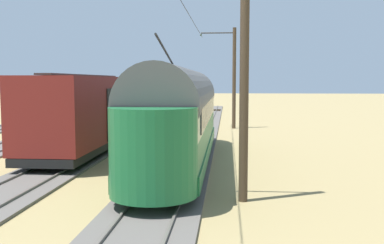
{
  "coord_description": "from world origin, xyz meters",
  "views": [
    {
      "loc": [
        -9.77,
        24.53,
        3.72
      ],
      "look_at": [
        -8.18,
        4.71,
        1.89
      ],
      "focal_mm": 41.79,
      "sensor_mm": 36.0,
      "label": 1
    }
  ],
  "objects": [
    {
      "name": "vintage_streetcar",
      "position": [
        -7.66,
        5.09,
        2.26
      ],
      "size": [
        2.65,
        16.43,
        4.93
      ],
      "color": "#196033",
      "rests_on": "ground"
    },
    {
      "name": "track_third_siding",
      "position": [
        2.55,
        -0.31,
        0.05
      ],
      "size": [
        2.8,
        80.0,
        0.18
      ],
      "color": "#56514C",
      "rests_on": "ground"
    },
    {
      "name": "catenary_pole_mid_near",
      "position": [
        -10.19,
        10.88,
        4.07
      ],
      "size": [
        2.82,
        0.28,
        7.82
      ],
      "color": "#423323",
      "rests_on": "ground"
    },
    {
      "name": "catenary_pole_foreground",
      "position": [
        -10.19,
        -10.49,
        4.07
      ],
      "size": [
        2.82,
        0.28,
        7.82
      ],
      "color": "#423323",
      "rests_on": "ground"
    },
    {
      "name": "track_adjacent_siding",
      "position": [
        -2.55,
        -0.31,
        0.05
      ],
      "size": [
        2.8,
        80.0,
        0.18
      ],
      "color": "#56514C",
      "rests_on": "ground"
    },
    {
      "name": "track_streetcar_siding",
      "position": [
        -7.66,
        -0.31,
        0.05
      ],
      "size": [
        2.8,
        80.0,
        0.18
      ],
      "color": "#56514C",
      "rests_on": "ground"
    },
    {
      "name": "coach_adjacent",
      "position": [
        -2.56,
        2.52,
        2.16
      ],
      "size": [
        2.96,
        11.2,
        3.85
      ],
      "color": "maroon",
      "rests_on": "ground"
    },
    {
      "name": "ground_plane",
      "position": [
        0.0,
        0.0,
        0.0
      ],
      "size": [
        220.0,
        220.0,
        0.0
      ],
      "primitive_type": "plane",
      "color": "#937F51"
    }
  ]
}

